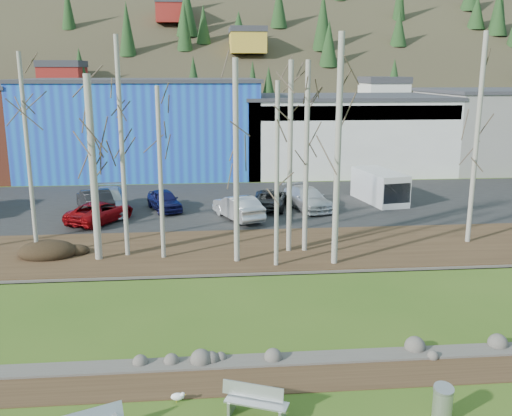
{
  "coord_description": "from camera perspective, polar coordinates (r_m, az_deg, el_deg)",
  "views": [
    {
      "loc": [
        -0.69,
        -13.12,
        8.91
      ],
      "look_at": [
        1.78,
        13.47,
        2.5
      ],
      "focal_mm": 40.0,
      "sensor_mm": 36.0,
      "label": 1
    }
  ],
  "objects": [
    {
      "name": "birch_5",
      "position": [
        27.08,
        -9.53,
        3.35
      ],
      "size": [
        0.21,
        0.21,
        8.15
      ],
      "color": "#A4A294",
      "rests_on": "far_bank"
    },
    {
      "name": "car_6",
      "position": [
        37.44,
        5.14,
        0.99
      ],
      "size": [
        3.11,
        5.16,
        1.4
      ],
      "primitive_type": "imported",
      "rotation": [
        0.0,
        0.0,
        0.26
      ],
      "color": "silver",
      "rests_on": "parking_lot"
    },
    {
      "name": "far_bank",
      "position": [
        29.01,
        -3.71,
        -4.26
      ],
      "size": [
        80.0,
        7.0,
        0.15
      ],
      "primitive_type": "cube",
      "color": "#382616",
      "rests_on": "ground"
    },
    {
      "name": "car_1",
      "position": [
        35.15,
        -15.32,
        -0.37
      ],
      "size": [
        4.09,
        5.01,
        1.27
      ],
      "primitive_type": "imported",
      "rotation": [
        0.0,
        0.0,
        2.62
      ],
      "color": "maroon",
      "rests_on": "parking_lot"
    },
    {
      "name": "car_0",
      "position": [
        37.49,
        -15.81,
        0.68
      ],
      "size": [
        3.2,
        5.06,
        1.57
      ],
      "primitive_type": "imported",
      "rotation": [
        0.0,
        0.0,
        3.49
      ],
      "color": "black",
      "rests_on": "parking_lot"
    },
    {
      "name": "car_3",
      "position": [
        37.35,
        -9.16,
        0.78
      ],
      "size": [
        2.75,
        4.15,
        1.31
      ],
      "primitive_type": "imported",
      "rotation": [
        0.0,
        0.0,
        0.34
      ],
      "color": "#121345",
      "rests_on": "parking_lot"
    },
    {
      "name": "birch_4",
      "position": [
        26.11,
        -2.0,
        4.5
      ],
      "size": [
        0.26,
        0.26,
        9.36
      ],
      "color": "#A4A294",
      "rests_on": "far_bank"
    },
    {
      "name": "parking_lot",
      "position": [
        39.14,
        -4.17,
        0.41
      ],
      "size": [
        80.0,
        14.0,
        0.14
      ],
      "primitive_type": "cube",
      "color": "black",
      "rests_on": "ground"
    },
    {
      "name": "river",
      "position": [
        22.2,
        -3.14,
        -10.19
      ],
      "size": [
        80.0,
        8.0,
        0.9
      ],
      "primitive_type": null,
      "color": "black",
      "rests_on": "ground"
    },
    {
      "name": "birch_8",
      "position": [
        27.85,
        5.05,
        4.96
      ],
      "size": [
        0.25,
        0.25,
        9.3
      ],
      "color": "#A4A294",
      "rests_on": "far_bank"
    },
    {
      "name": "birch_7",
      "position": [
        25.96,
        8.18,
        5.53
      ],
      "size": [
        0.28,
        0.28,
        10.45
      ],
      "color": "#A4A294",
      "rests_on": "far_bank"
    },
    {
      "name": "birch_10",
      "position": [
        27.72,
        3.41,
        4.95
      ],
      "size": [
        0.25,
        0.25,
        9.3
      ],
      "color": "#A4A294",
      "rests_on": "far_bank"
    },
    {
      "name": "near_bank_rocks",
      "position": [
        18.52,
        -2.62,
        -15.28
      ],
      "size": [
        80.0,
        0.8,
        0.5
      ],
      "primitive_type": null,
      "color": "#47423D",
      "rests_on": "ground"
    },
    {
      "name": "van_white",
      "position": [
        39.97,
        12.38,
        2.07
      ],
      "size": [
        2.87,
        5.16,
        2.13
      ],
      "rotation": [
        0.0,
        0.0,
        0.18
      ],
      "color": "white",
      "rests_on": "parking_lot"
    },
    {
      "name": "dirt_mound",
      "position": [
        29.64,
        -20.15,
        -3.99
      ],
      "size": [
        2.83,
        2.0,
        0.55
      ],
      "primitive_type": "ellipsoid",
      "color": "black",
      "rests_on": "far_bank"
    },
    {
      "name": "birch_6",
      "position": [
        25.58,
        2.1,
        3.21
      ],
      "size": [
        0.2,
        0.2,
        8.39
      ],
      "color": "#A4A294",
      "rests_on": "far_bank"
    },
    {
      "name": "birch_9",
      "position": [
        31.23,
        21.19,
        6.32
      ],
      "size": [
        0.25,
        0.25,
        10.69
      ],
      "color": "#A4A294",
      "rests_on": "far_bank"
    },
    {
      "name": "building_white",
      "position": [
        53.91,
        8.41,
        7.5
      ],
      "size": [
        18.36,
        12.24,
        6.8
      ],
      "color": "beige",
      "rests_on": "ground"
    },
    {
      "name": "birch_11",
      "position": [
        27.5,
        -16.0,
        3.72
      ],
      "size": [
        0.32,
        0.32,
        8.68
      ],
      "color": "#A4A294",
      "rests_on": "far_bank"
    },
    {
      "name": "hillside",
      "position": [
        97.5,
        -5.15,
        18.5
      ],
      "size": [
        160.0,
        72.0,
        35.0
      ],
      "primitive_type": null,
      "color": "#31291D",
      "rests_on": "ground"
    },
    {
      "name": "car_2",
      "position": [
        37.36,
        -14.51,
        0.69
      ],
      "size": [
        2.78,
        5.52,
        1.54
      ],
      "primitive_type": "imported",
      "rotation": [
        0.0,
        0.0,
        0.12
      ],
      "color": "#ADB1B6",
      "rests_on": "parking_lot"
    },
    {
      "name": "litter_bin",
      "position": [
        16.48,
        18.14,
        -18.17
      ],
      "size": [
        0.51,
        0.51,
        0.88
      ],
      "primitive_type": "cylinder",
      "rotation": [
        0.0,
        0.0,
        0.0
      ],
      "color": "#B9BBBE",
      "rests_on": "ground"
    },
    {
      "name": "birch_3",
      "position": [
        27.64,
        -13.26,
        5.74
      ],
      "size": [
        0.22,
        0.22,
        10.4
      ],
      "color": "#A4A294",
      "rests_on": "far_bank"
    },
    {
      "name": "car_4",
      "position": [
        34.63,
        -1.81,
        0.07
      ],
      "size": [
        3.11,
        4.72,
        1.47
      ],
      "primitive_type": "imported",
      "rotation": [
        0.0,
        0.0,
        3.53
      ],
      "color": "silver",
      "rests_on": "parking_lot"
    },
    {
      "name": "birch_1",
      "position": [
        28.85,
        -21.81,
        4.7
      ],
      "size": [
        0.2,
        0.2,
        9.65
      ],
      "color": "#A4A294",
      "rests_on": "far_bank"
    },
    {
      "name": "far_bank_rocks",
      "position": [
        26.01,
        -3.5,
        -6.57
      ],
      "size": [
        80.0,
        0.8,
        0.46
      ],
      "primitive_type": null,
      "color": "#47423D",
      "rests_on": "ground"
    },
    {
      "name": "bench_intact",
      "position": [
        15.9,
        -0.06,
        -18.77
      ],
      "size": [
        1.75,
        1.1,
        0.84
      ],
      "rotation": [
        0.0,
        0.0,
        -0.39
      ],
      "color": "#B9BBBE",
      "rests_on": "ground"
    },
    {
      "name": "building_blue",
      "position": [
        52.61,
        -11.19,
        8.06
      ],
      "size": [
        20.4,
        12.24,
        8.3
      ],
      "color": "#1C3CB4",
      "rests_on": "ground"
    },
    {
      "name": "car_5",
      "position": [
        37.49,
        1.36,
        0.96
      ],
      "size": [
        3.04,
        4.91,
        1.27
      ],
      "primitive_type": "imported",
      "rotation": [
        0.0,
        0.0,
        2.92
      ],
      "color": "#2C2C2E",
      "rests_on": "parking_lot"
    },
    {
      "name": "seagull",
      "position": [
        16.7,
        -7.81,
        -18.16
      ],
      "size": [
        0.44,
        0.21,
        0.32
      ],
      "rotation": [
        0.0,
        0.0,
        -0.33
      ],
      "color": "gold",
      "rests_on": "ground"
    },
    {
      "name": "building_grey",
      "position": [
        59.73,
        23.63,
        7.33
      ],
      "size": [
        14.28,
        12.24,
        7.3
      ],
      "color": "gray",
      "rests_on": "ground"
    },
    {
      "name": "dirt_strip",
      "position": [
        17.64,
        -2.46,
        -16.79
      ],
      "size": [
        80.0,
        1.8,
        0.03
      ],
      "primitive_type": "cube",
      "color": "#382616",
      "rests_on": "ground"
    },
    {
      "name": "birch_2",
      "position": [
        27.49,
        -15.97,
        3.72
      ],
      "size": [
        0.32,
        0.32,
        8.68
      ],
      "color": "#A4A294",
      "rests_on": "far_bank"
    }
  ]
}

